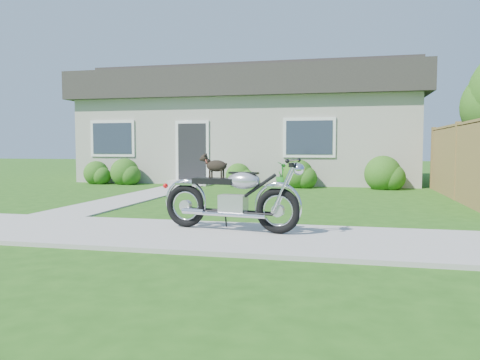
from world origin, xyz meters
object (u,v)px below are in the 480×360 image
object	(u,v)px
house	(252,125)
motorcycle_with_dog	(233,197)
fence	(457,162)
potted_plant_right	(283,174)
potted_plant_left	(129,174)

from	to	relation	value
house	motorcycle_with_dog	size ratio (longest dim) A/B	5.69
house	fence	world-z (taller)	house
fence	potted_plant_right	distance (m)	5.41
motorcycle_with_dog	fence	bearing A→B (deg)	61.30
house	potted_plant_left	bearing A→B (deg)	-136.93
fence	potted_plant_left	size ratio (longest dim) A/B	8.99
house	potted_plant_right	bearing A→B (deg)	-63.69
potted_plant_right	fence	bearing A→B (deg)	-31.34
potted_plant_right	motorcycle_with_dog	xyz separation A→B (m)	(0.36, -8.23, 0.13)
house	fence	bearing A→B (deg)	-44.74
house	potted_plant_right	size ratio (longest dim) A/B	15.41
house	motorcycle_with_dog	xyz separation A→B (m)	(2.06, -11.68, -1.62)
potted_plant_left	potted_plant_right	xyz separation A→B (m)	(5.39, 0.00, 0.04)
fence	motorcycle_with_dog	size ratio (longest dim) A/B	2.99
house	potted_plant_left	distance (m)	5.35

